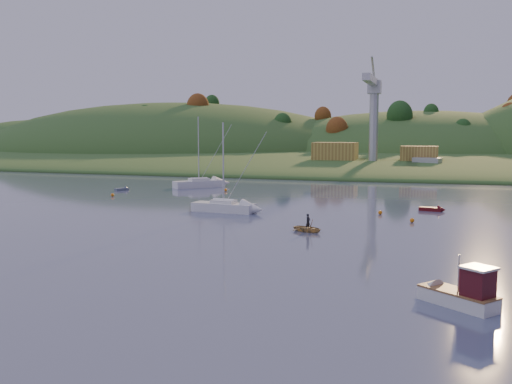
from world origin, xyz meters
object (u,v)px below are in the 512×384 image
(fishing_boat, at_px, (453,292))
(red_tender, at_px, (436,209))
(grey_dinghy, at_px, (124,189))
(sailboat_near, at_px, (199,183))
(canoe, at_px, (308,228))
(sailboat_far, at_px, (224,206))

(fishing_boat, relative_size, red_tender, 1.55)
(red_tender, xyz_separation_m, grey_dinghy, (-51.22, 10.90, -0.03))
(sailboat_near, relative_size, red_tender, 3.72)
(sailboat_near, bearing_deg, red_tender, -70.67)
(canoe, height_order, red_tender, red_tender)
(sailboat_far, distance_m, grey_dinghy, 32.21)
(sailboat_near, height_order, sailboat_far, sailboat_near)
(sailboat_near, xyz_separation_m, sailboat_far, (15.22, -27.79, -0.07))
(sailboat_far, relative_size, grey_dinghy, 4.00)
(fishing_boat, relative_size, grey_dinghy, 1.88)
(fishing_boat, distance_m, red_tender, 40.79)
(sailboat_near, bearing_deg, fishing_boat, -100.65)
(fishing_boat, distance_m, sailboat_far, 41.70)
(fishing_boat, height_order, canoe, fishing_boat)
(canoe, bearing_deg, fishing_boat, -122.95)
(fishing_boat, height_order, sailboat_near, sailboat_near)
(fishing_boat, distance_m, sailboat_near, 73.07)
(canoe, relative_size, grey_dinghy, 1.14)
(fishing_boat, distance_m, canoe, 25.13)
(fishing_boat, height_order, sailboat_far, sailboat_far)
(sailboat_near, distance_m, sailboat_far, 31.68)
(grey_dinghy, bearing_deg, canoe, -97.42)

